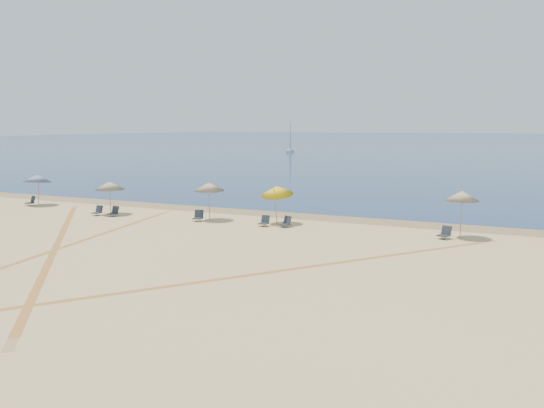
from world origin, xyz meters
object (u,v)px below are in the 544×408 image
Objects in this scene: umbrella_2 at (209,187)px; umbrella_4 at (462,196)px; chair_2 at (114,212)px; chair_6 at (445,233)px; umbrella_0 at (37,178)px; umbrella_1 at (110,186)px; chair_0 at (31,201)px; sailboat_1 at (290,143)px; chair_5 at (286,222)px; umbrella_3 at (277,190)px; chair_3 at (198,216)px; chair_4 at (264,221)px; chair_1 at (98,211)px.

umbrella_2 is 15.63m from umbrella_4.
chair_6 is (21.59, 1.47, 0.01)m from chair_2.
umbrella_0 is 1.03× the size of umbrella_1.
sailboat_1 is at bearing 120.18° from chair_0.
umbrella_2 is 3.12× the size of chair_5.
umbrella_1 is 13.22m from chair_5.
umbrella_0 is at bearing -160.26° from chair_5.
sailboat_1 is (-35.47, 86.90, 0.03)m from umbrella_3.
sailboat_1 is (-46.51, 86.73, -0.18)m from umbrella_4.
umbrella_0 is at bearing -157.14° from chair_6.
chair_3 is at bearing -165.89° from umbrella_3.
chair_3 is at bearing -176.80° from chair_4.
umbrella_3 reaches higher than chair_5.
chair_5 is (13.57, 1.23, 0.00)m from chair_1.
chair_4 is (-0.32, -1.15, -1.81)m from umbrella_3.
umbrella_2 is at bearing -161.84° from chair_5.
chair_0 reaches higher than chair_3.
chair_2 is at bearing -167.71° from umbrella_2.
umbrella_3 reaches higher than chair_4.
umbrella_2 is at bearing 20.52° from chair_0.
umbrella_4 is (11.05, 0.17, 0.22)m from umbrella_3.
umbrella_2 is at bearing 41.84° from chair_3.
chair_3 is 6.03m from chair_5.
umbrella_1 is at bearing 146.97° from chair_2.
umbrella_1 is at bearing 15.04° from chair_0.
umbrella_4 is 31.68m from chair_0.
chair_0 is at bearing -156.38° from chair_6.
chair_3 reaches higher than chair_4.
chair_2 is 0.83× the size of chair_6.
umbrella_2 is 2.05m from chair_3.
chair_2 reaches higher than chair_1.
chair_3 is 4.69m from chair_4.
chair_5 is at bearing 7.73° from chair_1.
chair_2 is at bearing -173.49° from chair_4.
chair_1 is 0.82× the size of chair_5.
umbrella_0 is 31.25m from umbrella_4.
umbrella_0 is 30.58m from chair_6.
umbrella_1 is 2.00m from chair_2.
umbrella_3 is 3.02× the size of chair_0.
chair_3 is at bearing -174.90° from umbrella_4.
chair_3 is (7.54, 0.90, 0.02)m from chair_1.
umbrella_4 is 16.24m from chair_3.
chair_4 is at bearing 9.42° from chair_2.
umbrella_3 is at bearing 15.06° from chair_2.
chair_5 is (-10.03, -1.10, -2.02)m from umbrella_4.
chair_6 reaches higher than chair_2.
umbrella_1 is 2.88× the size of chair_3.
sailboat_1 is (-30.46, 88.16, 1.82)m from chair_3.
umbrella_3 is 5.47m from chair_3.
chair_5 is 0.95× the size of chair_6.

